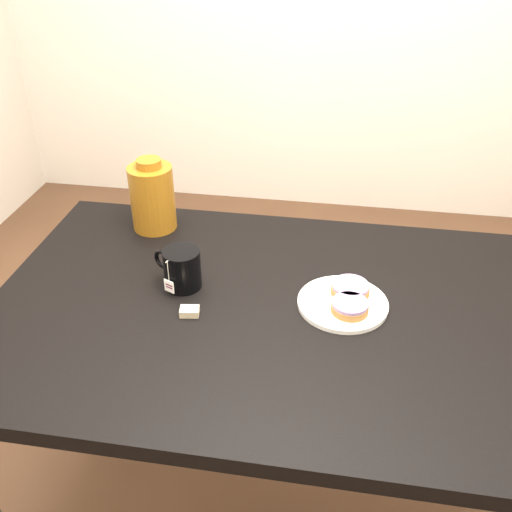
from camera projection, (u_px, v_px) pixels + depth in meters
name	position (u px, v px, depth m)	size (l,w,h in m)	color
ground_plane	(270.00, 495.00, 1.79)	(4.00, 4.00, 0.00)	brown
table	(274.00, 333.00, 1.43)	(1.40, 0.90, 0.75)	black
plate	(343.00, 303.00, 1.38)	(0.22, 0.22, 0.02)	white
bagel_back	(350.00, 289.00, 1.40)	(0.13, 0.13, 0.03)	brown
bagel_front	(350.00, 307.00, 1.34)	(0.12, 0.12, 0.03)	brown
mug	(181.00, 268.00, 1.43)	(0.15, 0.12, 0.10)	black
teabag_pouch	(190.00, 311.00, 1.35)	(0.04, 0.03, 0.02)	#C6B793
bagel_package	(152.00, 197.00, 1.65)	(0.16, 0.16, 0.22)	#65380D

